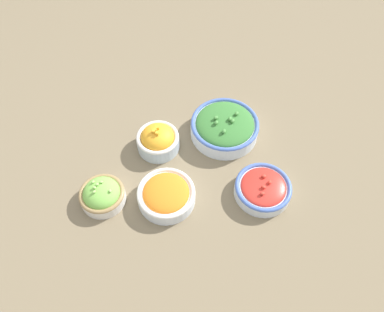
{
  "coord_description": "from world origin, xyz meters",
  "views": [
    {
      "loc": [
        -0.1,
        0.58,
        0.87
      ],
      "look_at": [
        0.0,
        0.0,
        0.03
      ],
      "focal_mm": 35.0,
      "sensor_mm": 36.0,
      "label": 1
    }
  ],
  "objects_px": {
    "bowl_cherry_tomatoes": "(263,188)",
    "bowl_squash": "(158,140)",
    "bowl_lettuce": "(102,195)",
    "bowl_broccoli": "(225,126)",
    "bowl_carrots": "(166,194)"
  },
  "relations": [
    {
      "from": "bowl_cherry_tomatoes",
      "to": "bowl_squash",
      "type": "bearing_deg",
      "value": -18.09
    },
    {
      "from": "bowl_squash",
      "to": "bowl_lettuce",
      "type": "bearing_deg",
      "value": 61.99
    },
    {
      "from": "bowl_cherry_tomatoes",
      "to": "bowl_broccoli",
      "type": "bearing_deg",
      "value": -55.57
    },
    {
      "from": "bowl_lettuce",
      "to": "bowl_cherry_tomatoes",
      "type": "bearing_deg",
      "value": -167.03
    },
    {
      "from": "bowl_squash",
      "to": "bowl_lettuce",
      "type": "relative_size",
      "value": 1.03
    },
    {
      "from": "bowl_lettuce",
      "to": "bowl_broccoli",
      "type": "distance_m",
      "value": 0.39
    },
    {
      "from": "bowl_cherry_tomatoes",
      "to": "bowl_broccoli",
      "type": "xyz_separation_m",
      "value": [
        0.13,
        -0.18,
        0.01
      ]
    },
    {
      "from": "bowl_cherry_tomatoes",
      "to": "bowl_lettuce",
      "type": "bearing_deg",
      "value": 12.97
    },
    {
      "from": "bowl_cherry_tomatoes",
      "to": "bowl_broccoli",
      "type": "relative_size",
      "value": 0.75
    },
    {
      "from": "bowl_cherry_tomatoes",
      "to": "bowl_carrots",
      "type": "bearing_deg",
      "value": 14.67
    },
    {
      "from": "bowl_lettuce",
      "to": "bowl_broccoli",
      "type": "bearing_deg",
      "value": -135.54
    },
    {
      "from": "bowl_broccoli",
      "to": "bowl_carrots",
      "type": "relative_size",
      "value": 1.31
    },
    {
      "from": "bowl_squash",
      "to": "bowl_lettuce",
      "type": "xyz_separation_m",
      "value": [
        0.1,
        0.19,
        -0.01
      ]
    },
    {
      "from": "bowl_cherry_tomatoes",
      "to": "bowl_carrots",
      "type": "height_order",
      "value": "same"
    },
    {
      "from": "bowl_cherry_tomatoes",
      "to": "bowl_lettuce",
      "type": "relative_size",
      "value": 1.26
    }
  ]
}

